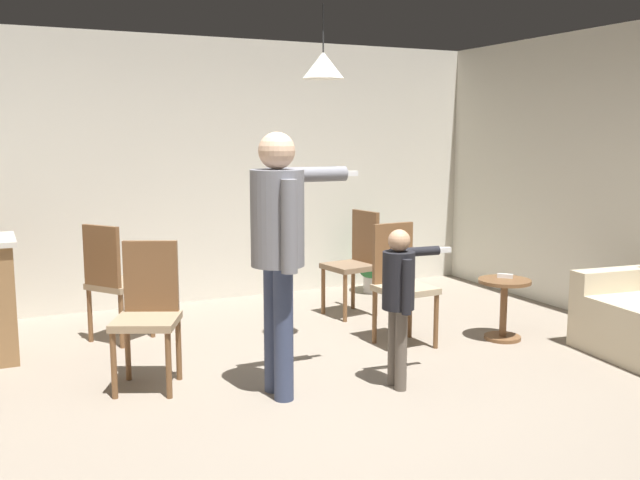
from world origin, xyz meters
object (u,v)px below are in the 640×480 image
dining_chair_by_counter (356,259)px  dining_chair_near_wall (148,309)px  side_table_by_couch (504,302)px  dining_chair_centre_back (113,278)px  dining_chair_spare (400,279)px  person_adult (280,235)px  spare_remote_on_table (505,276)px  potted_plant_corner (375,259)px  person_child (400,290)px

dining_chair_by_counter → dining_chair_near_wall: (-2.22, -1.13, 0.00)m
side_table_by_couch → dining_chair_centre_back: dining_chair_centre_back is taller
side_table_by_couch → dining_chair_spare: bearing=162.4°
dining_chair_centre_back → dining_chair_spare: 2.39m
dining_chair_by_counter → dining_chair_spare: 1.03m
person_adult → spare_remote_on_table: 2.35m
dining_chair_by_counter → potted_plant_corner: (0.64, 0.75, -0.18)m
dining_chair_centre_back → spare_remote_on_table: (3.04, -1.29, -0.01)m
person_child → dining_chair_near_wall: person_child is taller
dining_chair_near_wall → dining_chair_centre_back: 1.17m
side_table_by_couch → spare_remote_on_table: bearing=48.2°
side_table_by_couch → spare_remote_on_table: (0.04, 0.05, 0.21)m
dining_chair_by_counter → potted_plant_corner: bearing=-49.5°
person_child → dining_chair_near_wall: bearing=-111.2°
dining_chair_near_wall → person_adult: bearing=167.6°
person_child → dining_chair_by_counter: person_child is taller
side_table_by_couch → potted_plant_corner: 2.05m
side_table_by_couch → dining_chair_by_counter: dining_chair_by_counter is taller
dining_chair_centre_back → dining_chair_spare: (2.14, -1.06, 0.00)m
dining_chair_by_counter → spare_remote_on_table: dining_chair_by_counter is taller
side_table_by_couch → dining_chair_spare: size_ratio=0.52×
person_child → dining_chair_centre_back: person_child is taller
dining_chair_by_counter → spare_remote_on_table: (0.77, -1.25, -0.01)m
side_table_by_couch → dining_chair_near_wall: (-2.95, 0.16, 0.22)m
spare_remote_on_table → dining_chair_spare: bearing=165.9°
dining_chair_near_wall → dining_chair_centre_back: size_ratio=1.00×
person_adult → potted_plant_corner: person_adult is taller
side_table_by_couch → dining_chair_near_wall: 2.96m
dining_chair_centre_back → potted_plant_corner: bearing=68.4°
dining_chair_by_counter → dining_chair_centre_back: (-2.26, 0.04, 0.00)m
dining_chair_centre_back → potted_plant_corner: dining_chair_centre_back is taller
dining_chair_centre_back → spare_remote_on_table: 3.30m
person_adult → person_child: size_ratio=1.59×
dining_chair_centre_back → person_adult: bearing=-10.7°
side_table_by_couch → dining_chair_near_wall: bearing=176.9°
person_adult → dining_chair_spare: size_ratio=1.75×
person_adult → dining_chair_centre_back: person_adult is taller
dining_chair_near_wall → spare_remote_on_table: (2.99, -0.11, -0.01)m
person_child → dining_chair_near_wall: size_ratio=1.10×
person_adult → dining_chair_by_counter: 2.31m
person_child → dining_chair_spare: (0.55, 0.88, -0.14)m
dining_chair_spare → spare_remote_on_table: bearing=162.3°
person_child → dining_chair_near_wall: 1.73m
side_table_by_couch → dining_chair_near_wall: dining_chair_near_wall is taller
person_child → dining_chair_spare: 1.05m
dining_chair_near_wall → dining_chair_spare: bearing=-152.5°
spare_remote_on_table → dining_chair_by_counter: bearing=121.8°
person_child → dining_chair_spare: person_child is taller
dining_chair_near_wall → person_child: bearing=177.8°
person_child → dining_chair_spare: bearing=153.4°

